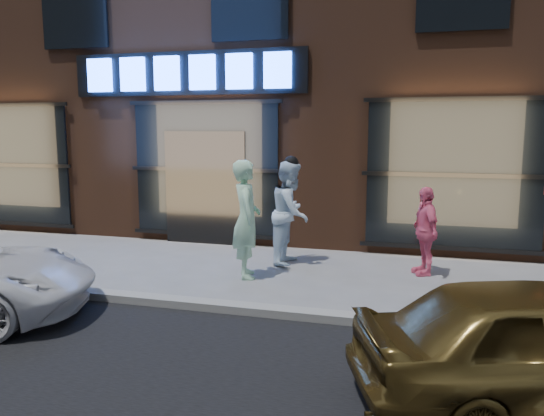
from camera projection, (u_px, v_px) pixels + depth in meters
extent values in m
plane|color=slate|center=(103.00, 299.00, 7.73)|extent=(90.00, 90.00, 0.00)
cube|color=gray|center=(103.00, 295.00, 7.72)|extent=(60.00, 0.25, 0.12)
cube|color=#54301E|center=(260.00, 35.00, 14.59)|extent=(30.00, 8.00, 10.00)
cube|color=black|center=(186.00, 73.00, 11.05)|extent=(5.20, 0.06, 0.90)
cube|color=black|center=(205.00, 188.00, 11.28)|extent=(1.80, 0.10, 2.40)
cube|color=#FFBF72|center=(11.00, 165.00, 12.60)|extent=(3.00, 0.04, 2.60)
cube|color=black|center=(10.00, 165.00, 12.56)|extent=(3.20, 0.06, 2.80)
cube|color=#FFBF72|center=(206.00, 169.00, 11.28)|extent=(3.00, 0.04, 2.60)
cube|color=black|center=(205.00, 169.00, 11.24)|extent=(3.20, 0.06, 2.80)
cube|color=#FFBF72|center=(453.00, 175.00, 9.96)|extent=(3.00, 0.04, 2.60)
cube|color=black|center=(453.00, 175.00, 9.92)|extent=(3.20, 0.06, 2.80)
cube|color=black|center=(74.00, 10.00, 11.52)|extent=(1.60, 0.06, 1.60)
cube|color=#2659FF|center=(100.00, 75.00, 11.52)|extent=(0.55, 0.12, 0.70)
cube|color=#2659FF|center=(133.00, 74.00, 11.30)|extent=(0.55, 0.12, 0.70)
cube|color=#2659FF|center=(167.00, 73.00, 11.09)|extent=(0.55, 0.12, 0.70)
cube|color=#2659FF|center=(202.00, 72.00, 10.88)|extent=(0.55, 0.12, 0.70)
cube|color=#2659FF|center=(239.00, 71.00, 10.67)|extent=(0.55, 0.12, 0.70)
cube|color=#2659FF|center=(278.00, 70.00, 10.46)|extent=(0.55, 0.12, 0.70)
imported|color=#B8F2C3|center=(246.00, 219.00, 8.76)|extent=(0.71, 0.84, 1.96)
imported|color=white|center=(291.00, 212.00, 9.67)|extent=(0.75, 0.94, 1.89)
imported|color=#F4648B|center=(425.00, 231.00, 8.95)|extent=(0.66, 0.95, 1.50)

